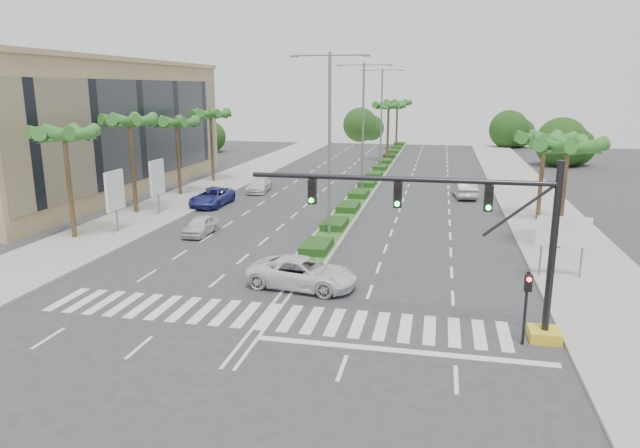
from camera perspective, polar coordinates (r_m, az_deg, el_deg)
The scene contains 28 objects.
ground at distance 25.54m, azimuth -5.20°, elevation -9.20°, with size 160.00×160.00×0.00m, color #333335.
footpath_right at distance 44.33m, azimuth 22.18°, elevation -0.23°, with size 6.00×120.00×0.15m, color gray.
footpath_left at distance 48.96m, azimuth -15.41°, elevation 1.51°, with size 6.00×120.00×0.15m, color gray.
median at distance 68.54m, azimuth 5.93°, elevation 5.27°, with size 2.20×75.00×0.20m, color gray.
median_grass at distance 68.53m, azimuth 5.93°, elevation 5.37°, with size 1.80×75.00×0.04m, color #2D531C.
building at distance 58.83m, azimuth -22.58°, elevation 8.75°, with size 12.00×36.00×12.00m, color tan.
signal_gantry at distance 23.46m, azimuth 16.82°, elevation -2.86°, with size 12.60×1.20×7.20m.
pedestrian_signal at distance 23.41m, azimuth 19.98°, elevation -6.78°, with size 0.28×0.36×3.00m.
direction_sign at distance 31.99m, azimuth 23.15°, elevation -0.95°, with size 2.70×0.11×3.40m.
billboard_near at distance 41.26m, azimuth -19.83°, elevation 3.11°, with size 0.18×2.10×4.35m.
billboard_far at distance 46.39m, azimuth -15.98°, elevation 4.46°, with size 0.18×2.10×4.35m.
palm_left_near at distance 40.27m, azimuth -24.20°, elevation 7.86°, with size 4.57×4.68×7.55m.
palm_left_mid at distance 46.94m, azimuth -18.50°, elevation 9.45°, with size 4.57×4.68×7.95m.
palm_left_far at distance 54.02m, azimuth -14.16°, elevation 9.56°, with size 4.57×4.68×7.35m.
palm_left_end at distance 61.28m, azimuth -10.88°, elevation 10.51°, with size 4.57×4.68×7.75m.
palm_right_near at distance 37.40m, azimuth 23.50°, elevation 6.83°, with size 4.57×4.68×7.05m.
palm_right_far at distance 45.26m, azimuth 21.53°, elevation 7.60°, with size 4.57×4.68×6.75m.
palm_median_a at distance 77.85m, azimuth 6.87°, elevation 11.45°, with size 4.57×4.68×8.05m.
palm_median_b at distance 92.79m, azimuth 7.74°, elevation 11.74°, with size 4.57×4.68×8.05m.
streetlight_near at distance 37.29m, azimuth 0.96°, elevation 8.85°, with size 5.10×0.25×12.00m.
streetlight_mid at distance 53.04m, azimuth 4.33°, elevation 10.20°, with size 5.10×0.25×12.00m.
streetlight_far at distance 68.91m, azimuth 6.16°, elevation 10.91°, with size 5.10×0.25×12.00m.
car_parked_a at distance 39.80m, azimuth -11.86°, elevation -0.15°, with size 1.51×3.76×1.28m, color silver.
car_parked_b at distance 50.49m, azimuth -10.24°, elevation 2.84°, with size 1.43×4.09×1.35m, color silver.
car_parked_c at distance 49.40m, azimuth -10.76°, elevation 2.66°, with size 2.47×5.35×1.49m, color navy.
car_parked_d at distance 55.44m, azimuth -6.12°, elevation 3.90°, with size 1.85×4.56×1.32m, color white.
car_crossing at distance 28.71m, azimuth -1.76°, elevation -4.91°, with size 2.55×5.52×1.53m, color white.
car_right at distance 53.87m, azimuth 14.27°, elevation 3.44°, with size 1.71×4.89×1.61m, color #A9A8AD.
Camera 1 is at (7.11, -22.48, 9.83)m, focal length 32.00 mm.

